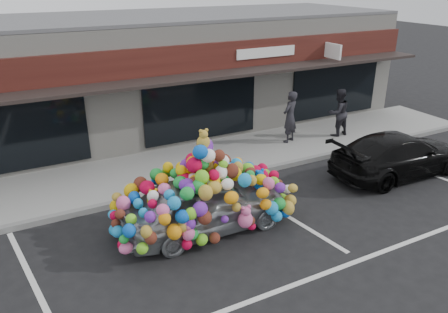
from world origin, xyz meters
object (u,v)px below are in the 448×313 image
toy_car (205,197)px  black_sedan (399,154)px  pedestrian_b (338,112)px  pedestrian_a (290,117)px

toy_car → black_sedan: toy_car is taller
black_sedan → pedestrian_b: (0.45, 3.28, 0.37)m
toy_car → pedestrian_b: (7.02, 3.38, 0.18)m
pedestrian_a → pedestrian_b: pedestrian_a is taller
toy_car → pedestrian_a: size_ratio=2.34×
pedestrian_b → toy_car: bearing=24.0°
pedestrian_a → black_sedan: bearing=88.3°
toy_car → pedestrian_b: size_ratio=2.46×
toy_car → pedestrian_a: bearing=-53.9°
black_sedan → pedestrian_a: size_ratio=2.45×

